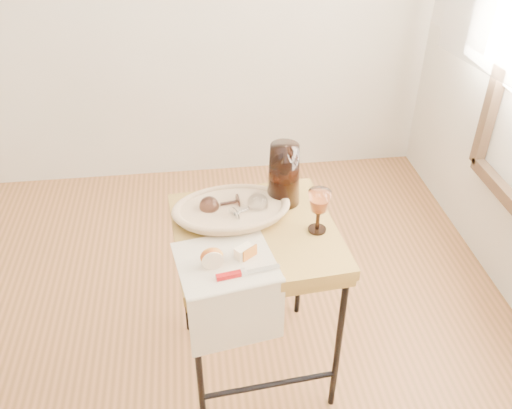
{
  "coord_description": "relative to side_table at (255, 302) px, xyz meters",
  "views": [
    {
      "loc": [
        0.37,
        -1.3,
        1.89
      ],
      "look_at": [
        0.56,
        0.18,
        0.84
      ],
      "focal_mm": 38.48,
      "sensor_mm": 36.0,
      "label": 1
    }
  ],
  "objects": [
    {
      "name": "wine_goblet",
      "position": [
        0.21,
        -0.03,
        0.44
      ],
      "size": [
        0.1,
        0.1,
        0.16
      ],
      "primitive_type": null,
      "rotation": [
        0.0,
        0.0,
        0.32
      ],
      "color": "white",
      "rests_on": "side_table"
    },
    {
      "name": "table_knife",
      "position": [
        -0.06,
        -0.23,
        0.37
      ],
      "size": [
        0.2,
        0.06,
        0.02
      ],
      "primitive_type": null,
      "rotation": [
        0.0,
        0.0,
        0.17
      ],
      "color": "silver",
      "rests_on": "tea_towel"
    },
    {
      "name": "goblet_lying_a",
      "position": [
        -0.11,
        0.1,
        0.41
      ],
      "size": [
        0.13,
        0.09,
        0.07
      ],
      "primitive_type": null,
      "rotation": [
        0.0,
        0.0,
        3.29
      ],
      "color": "brown",
      "rests_on": "bread_basket"
    },
    {
      "name": "pitcher",
      "position": [
        0.12,
        0.16,
        0.48
      ],
      "size": [
        0.18,
        0.26,
        0.28
      ],
      "primitive_type": null,
      "rotation": [
        0.0,
        0.0,
        0.08
      ],
      "color": "black",
      "rests_on": "side_table"
    },
    {
      "name": "side_table",
      "position": [
        0.0,
        0.0,
        0.0
      ],
      "size": [
        0.61,
        0.61,
        0.72
      ],
      "primitive_type": null,
      "rotation": [
        0.0,
        0.0,
        0.09
      ],
      "color": "brown",
      "rests_on": "floor"
    },
    {
      "name": "goblet_lying_b",
      "position": [
        -0.02,
        0.06,
        0.41
      ],
      "size": [
        0.15,
        0.13,
        0.08
      ],
      "primitive_type": null,
      "rotation": [
        0.0,
        0.0,
        0.56
      ],
      "color": "white",
      "rests_on": "bread_basket"
    },
    {
      "name": "apple_half",
      "position": [
        -0.16,
        -0.17,
        0.4
      ],
      "size": [
        0.08,
        0.05,
        0.07
      ],
      "primitive_type": "ellipsoid",
      "rotation": [
        0.0,
        0.0,
        0.09
      ],
      "color": "#B8160E",
      "rests_on": "tea_towel"
    },
    {
      "name": "tea_towel",
      "position": [
        -0.12,
        -0.16,
        0.36
      ],
      "size": [
        0.35,
        0.33,
        0.01
      ],
      "primitive_type": "cube",
      "rotation": [
        0.0,
        0.0,
        0.17
      ],
      "color": "#FEE7BF",
      "rests_on": "side_table"
    },
    {
      "name": "bread_basket",
      "position": [
        -0.08,
        0.08,
        0.38
      ],
      "size": [
        0.39,
        0.29,
        0.05
      ],
      "primitive_type": null,
      "rotation": [
        0.0,
        0.0,
        0.09
      ],
      "color": "olive",
      "rests_on": "side_table"
    },
    {
      "name": "apple_wedge",
      "position": [
        -0.06,
        -0.15,
        0.38
      ],
      "size": [
        0.07,
        0.06,
        0.04
      ],
      "primitive_type": "cube",
      "rotation": [
        0.0,
        0.0,
        0.63
      ],
      "color": "#FFEAC1",
      "rests_on": "tea_towel"
    }
  ]
}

